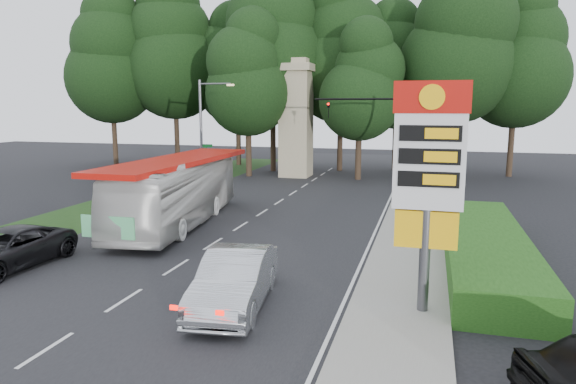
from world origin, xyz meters
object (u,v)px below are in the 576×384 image
(monument, at_px, (296,118))
(transit_bus, at_px, (177,192))
(traffic_signal_mast, at_px, (379,126))
(sedan_silver, at_px, (235,280))
(streetlight_signs, at_px, (204,129))
(gas_station_pylon, at_px, (429,166))
(suv_charcoal, at_px, (6,249))

(monument, distance_m, transit_bus, 19.65)
(traffic_signal_mast, bearing_deg, monument, 142.00)
(monument, bearing_deg, sedan_silver, -79.09)
(transit_bus, bearing_deg, monument, 78.47)
(monument, bearing_deg, transit_bus, -94.04)
(traffic_signal_mast, height_order, monument, monument)
(traffic_signal_mast, height_order, sedan_silver, traffic_signal_mast)
(traffic_signal_mast, bearing_deg, sedan_silver, -95.21)
(streetlight_signs, bearing_deg, traffic_signal_mast, 8.92)
(gas_station_pylon, distance_m, traffic_signal_mast, 22.29)
(traffic_signal_mast, height_order, streetlight_signs, streetlight_signs)
(sedan_silver, bearing_deg, monument, 93.29)
(streetlight_signs, bearing_deg, monument, 58.03)
(suv_charcoal, bearing_deg, monument, 84.20)
(monument, distance_m, sedan_silver, 29.82)
(transit_bus, relative_size, suv_charcoal, 2.28)
(transit_bus, bearing_deg, suv_charcoal, -116.00)
(sedan_silver, bearing_deg, transit_bus, 118.07)
(monument, xyz_separation_m, suv_charcoal, (-4.20, -27.77, -4.35))
(streetlight_signs, xyz_separation_m, suv_charcoal, (0.79, -19.78, -3.68))
(gas_station_pylon, height_order, suv_charcoal, gas_station_pylon)
(sedan_silver, distance_m, suv_charcoal, 9.86)
(traffic_signal_mast, bearing_deg, streetlight_signs, -171.08)
(gas_station_pylon, bearing_deg, traffic_signal_mast, 99.09)
(monument, height_order, suv_charcoal, monument)
(gas_station_pylon, xyz_separation_m, transit_bus, (-12.57, 8.70, -2.72))
(traffic_signal_mast, relative_size, streetlight_signs, 0.90)
(suv_charcoal, bearing_deg, streetlight_signs, 95.08)
(monument, relative_size, suv_charcoal, 1.85)
(monument, bearing_deg, suv_charcoal, -98.60)
(gas_station_pylon, distance_m, streetlight_signs, 25.74)
(gas_station_pylon, xyz_separation_m, traffic_signal_mast, (-3.52, 22.00, 0.22))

